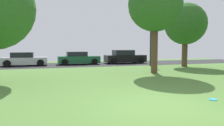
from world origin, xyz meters
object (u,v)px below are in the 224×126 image
object	(u,v)px
birch_tree_lone	(155,5)
parked_car_silver	(25,60)
parked_car_green	(78,58)
street_lamp_post	(151,43)
oak_tree_left	(185,24)
frisbee_disc	(213,99)
parked_car_black	(125,57)

from	to	relation	value
birch_tree_lone	parked_car_silver	distance (m)	13.39
parked_car_green	street_lamp_post	world-z (taller)	street_lamp_post
birch_tree_lone	oak_tree_left	distance (m)	6.29
parked_car_silver	frisbee_disc	bearing A→B (deg)	-65.16
parked_car_silver	parked_car_green	size ratio (longest dim) A/B	0.96
birch_tree_lone	frisbee_disc	size ratio (longest dim) A/B	24.28
birch_tree_lone	parked_car_green	distance (m)	10.63
parked_car_black	parked_car_silver	bearing A→B (deg)	-179.71
parked_car_black	street_lamp_post	size ratio (longest dim) A/B	1.02
parked_car_black	street_lamp_post	distance (m)	4.36
parked_car_green	parked_car_black	distance (m)	5.23
frisbee_disc	parked_car_green	bearing A→B (deg)	97.63
frisbee_disc	street_lamp_post	size ratio (longest dim) A/B	0.06
parked_car_green	parked_car_black	world-z (taller)	parked_car_black
birch_tree_lone	parked_car_black	size ratio (longest dim) A/B	1.43
birch_tree_lone	parked_car_green	bearing A→B (deg)	113.65
frisbee_disc	street_lamp_post	xyz separation A→B (m)	(4.20, 12.11, 2.24)
parked_car_black	street_lamp_post	xyz separation A→B (m)	(1.13, -3.91, 1.57)
frisbee_disc	parked_car_green	distance (m)	16.27
street_lamp_post	frisbee_disc	bearing A→B (deg)	-109.12
parked_car_green	street_lamp_post	xyz separation A→B (m)	(6.36, -4.00, 1.63)
parked_car_black	frisbee_disc	bearing A→B (deg)	-100.85
street_lamp_post	parked_car_green	bearing A→B (deg)	147.83
parked_car_silver	street_lamp_post	bearing A→B (deg)	-18.41
birch_tree_lone	frisbee_disc	distance (m)	8.68
parked_car_silver	parked_car_black	bearing A→B (deg)	0.29
birch_tree_lone	oak_tree_left	world-z (taller)	birch_tree_lone
birch_tree_lone	frisbee_disc	world-z (taller)	birch_tree_lone
birch_tree_lone	parked_car_green	size ratio (longest dim) A/B	1.52
parked_car_black	parked_car_green	bearing A→B (deg)	179.05
frisbee_disc	birch_tree_lone	bearing A→B (deg)	75.91
oak_tree_left	parked_car_black	xyz separation A→B (m)	(-3.89, 5.42, -3.24)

